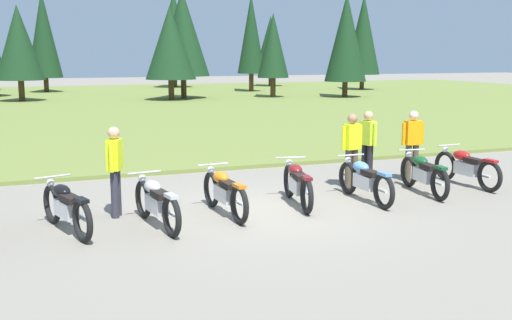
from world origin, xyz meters
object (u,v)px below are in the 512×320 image
at_px(motorcycle_british_green, 424,173).
at_px(rider_in_hivis_vest, 115,166).
at_px(motorcycle_orange, 224,192).
at_px(rider_near_row_end, 413,142).
at_px(rider_checking_bike, 352,146).
at_px(motorcycle_sky_blue, 365,180).
at_px(rider_with_back_turned, 368,142).
at_px(motorcycle_silver, 156,202).
at_px(motorcycle_red, 466,167).
at_px(motorcycle_black, 66,207).
at_px(motorcycle_maroon, 297,183).

bearing_deg(motorcycle_british_green, rider_in_hivis_vest, 176.49).
xyz_separation_m(motorcycle_orange, rider_in_hivis_vest, (-1.90, 0.58, 0.51)).
distance_m(rider_near_row_end, rider_checking_bike, 1.68).
bearing_deg(motorcycle_sky_blue, rider_with_back_turned, 57.80).
height_order(motorcycle_sky_blue, rider_with_back_turned, rider_with_back_turned).
xyz_separation_m(motorcycle_silver, rider_near_row_end, (6.38, 1.67, 0.51)).
distance_m(motorcycle_orange, rider_checking_bike, 3.60).
xyz_separation_m(motorcycle_silver, motorcycle_red, (7.26, 0.82, 0.00)).
relative_size(motorcycle_sky_blue, rider_near_row_end, 1.26).
height_order(motorcycle_black, motorcycle_sky_blue, same).
bearing_deg(motorcycle_british_green, motorcycle_silver, -174.85).
distance_m(motorcycle_british_green, motorcycle_red, 1.40).
height_order(motorcycle_orange, rider_near_row_end, rider_near_row_end).
bearing_deg(rider_in_hivis_vest, motorcycle_maroon, -6.19).
bearing_deg(motorcycle_british_green, rider_checking_bike, 139.50).
height_order(motorcycle_red, rider_near_row_end, rider_near_row_end).
relative_size(motorcycle_black, motorcycle_silver, 0.98).
bearing_deg(rider_checking_bike, rider_near_row_end, 4.15).
xyz_separation_m(motorcycle_silver, motorcycle_orange, (1.35, 0.34, 0.00)).
bearing_deg(motorcycle_silver, motorcycle_red, 6.47).
height_order(motorcycle_orange, rider_checking_bike, rider_checking_bike).
distance_m(motorcycle_silver, motorcycle_british_green, 5.92).
bearing_deg(motorcycle_red, motorcycle_orange, -175.36).
relative_size(motorcycle_maroon, motorcycle_sky_blue, 0.99).
xyz_separation_m(motorcycle_maroon, motorcycle_red, (4.33, 0.27, 0.00)).
xyz_separation_m(motorcycle_black, rider_checking_bike, (6.19, 1.34, 0.51)).
xyz_separation_m(rider_checking_bike, rider_in_hivis_vest, (-5.26, -0.62, 0.00)).
xyz_separation_m(motorcycle_black, motorcycle_red, (8.75, 0.62, 0.00)).
xyz_separation_m(motorcycle_red, rider_checking_bike, (-2.56, 0.72, 0.51)).
bearing_deg(motorcycle_black, motorcycle_red, 4.04).
xyz_separation_m(rider_with_back_turned, rider_in_hivis_vest, (-5.95, -1.09, 0.00)).
xyz_separation_m(rider_near_row_end, rider_with_back_turned, (-0.99, 0.35, 0.00)).
relative_size(motorcycle_maroon, rider_in_hivis_vest, 1.25).
distance_m(motorcycle_black, rider_in_hivis_vest, 1.28).
distance_m(motorcycle_maroon, motorcycle_british_green, 2.96).
relative_size(motorcycle_silver, rider_near_row_end, 1.25).
distance_m(motorcycle_red, rider_near_row_end, 1.32).
bearing_deg(rider_in_hivis_vest, motorcycle_sky_blue, -6.50).
bearing_deg(motorcycle_black, rider_in_hivis_vest, 37.87).
xyz_separation_m(motorcycle_silver, motorcycle_british_green, (5.89, 0.53, 0.00)).
bearing_deg(motorcycle_silver, motorcycle_black, 172.11).
bearing_deg(motorcycle_silver, rider_near_row_end, 14.65).
bearing_deg(motorcycle_red, rider_near_row_end, 136.15).
relative_size(rider_with_back_turned, rider_in_hivis_vest, 1.00).
relative_size(motorcycle_black, rider_in_hivis_vest, 1.22).
bearing_deg(motorcycle_british_green, motorcycle_red, 12.02).
relative_size(motorcycle_british_green, rider_checking_bike, 1.25).
xyz_separation_m(motorcycle_silver, rider_with_back_turned, (5.39, 2.02, 0.51)).
bearing_deg(motorcycle_orange, motorcycle_maroon, 7.39).
relative_size(motorcycle_black, motorcycle_orange, 0.97).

